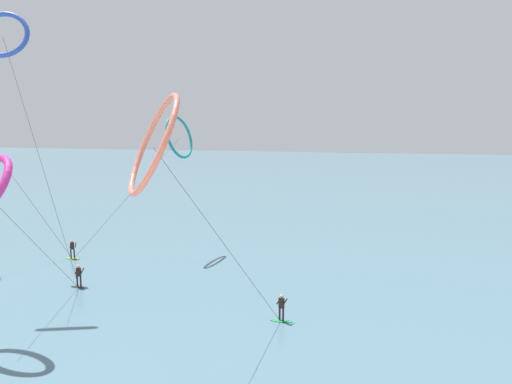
{
  "coord_description": "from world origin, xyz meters",
  "views": [
    {
      "loc": [
        7.34,
        -7.32,
        11.92
      ],
      "look_at": [
        0.0,
        19.62,
        8.01
      ],
      "focal_mm": 33.35,
      "sensor_mm": 36.0,
      "label": 1
    }
  ],
  "objects": [
    {
      "name": "sea_water",
      "position": [
        0.0,
        104.62,
        0.04
      ],
      "size": [
        400.0,
        200.0,
        0.08
      ],
      "primitive_type": "cube",
      "color": "slate",
      "rests_on": "ground"
    },
    {
      "name": "surfer_emerald",
      "position": [
        1.58,
        19.71,
        0.82
      ],
      "size": [
        1.4,
        0.7,
        1.7
      ],
      "rotation": [
        0.0,
        0.0,
        2.64
      ],
      "color": "#199351",
      "rests_on": "ground"
    },
    {
      "name": "surfer_lime",
      "position": [
        -19.42,
        28.29,
        0.82
      ],
      "size": [
        1.4,
        0.68,
        1.7
      ],
      "rotation": [
        0.0,
        0.0,
        3.59
      ],
      "color": "#8CC62D",
      "rests_on": "ground"
    },
    {
      "name": "surfer_charcoal",
      "position": [
        -14.12,
        21.79,
        0.82
      ],
      "size": [
        1.4,
        0.59,
        1.7
      ],
      "rotation": [
        0.0,
        0.0,
        3.21
      ],
      "color": "black",
      "rests_on": "ground"
    },
    {
      "name": "kite_teal",
      "position": [
        -11.1,
        33.4,
        10.85
      ],
      "size": [
        9.27,
        7.26,
        12.88
      ],
      "rotation": [
        0.0,
        0.0,
        1.44
      ],
      "color": "teal",
      "rests_on": "ground"
    },
    {
      "name": "kite_cobalt",
      "position": [
        -17.67,
        19.97,
        17.93
      ],
      "size": [
        5.49,
        3.22,
        19.62
      ],
      "rotation": [
        0.0,
        0.0,
        0.36
      ],
      "color": "#2647B7",
      "rests_on": "ground"
    },
    {
      "name": "kite_coral",
      "position": [
        -2.77,
        12.17,
        11.07
      ],
      "size": [
        6.81,
        10.28,
        13.44
      ],
      "rotation": [
        0.0,
        0.0,
        5.35
      ],
      "color": "#EA7260",
      "rests_on": "ground"
    }
  ]
}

